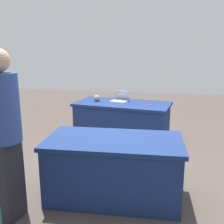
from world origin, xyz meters
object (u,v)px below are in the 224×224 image
table_mid_left (114,168)px  laptop_silver (120,99)px  scissors_red (147,105)px  person_attendee_browsing (4,128)px  yarn_ball (97,98)px  table_foreground (122,121)px

table_mid_left → laptop_silver: 2.30m
laptop_silver → scissors_red: (-0.56, 0.32, -0.04)m
scissors_red → table_mid_left: bearing=41.3°
person_attendee_browsing → yarn_ball: person_attendee_browsing is taller
person_attendee_browsing → table_mid_left: bearing=131.6°
table_foreground → person_attendee_browsing: bearing=73.9°
table_foreground → table_mid_left: bearing=95.6°
laptop_silver → person_attendee_browsing: bearing=94.8°
laptop_silver → scissors_red: bearing=169.1°
person_attendee_browsing → laptop_silver: size_ratio=4.53×
person_attendee_browsing → yarn_ball: (-0.26, -2.80, -0.20)m
person_attendee_browsing → scissors_red: size_ratio=9.91×
table_foreground → table_mid_left: 2.13m
person_attendee_browsing → yarn_ball: size_ratio=13.94×
laptop_silver → yarn_ball: (0.46, 0.07, 0.02)m
laptop_silver → yarn_ball: laptop_silver is taller
yarn_ball → person_attendee_browsing: bearing=84.7°
table_mid_left → laptop_silver: bearing=-82.8°
table_foreground → scissors_red: bearing=158.4°
person_attendee_browsing → table_foreground: bearing=173.6°
table_mid_left → scissors_red: 1.99m
person_attendee_browsing → scissors_red: 2.86m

